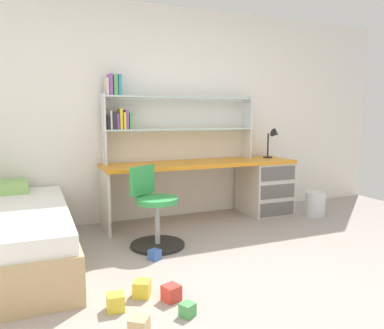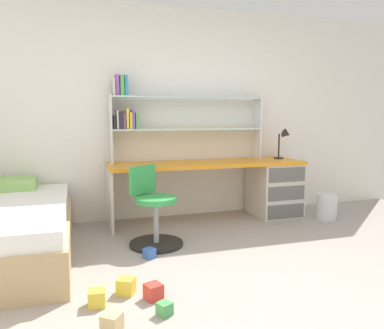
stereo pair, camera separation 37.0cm
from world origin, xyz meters
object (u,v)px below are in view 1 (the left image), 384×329
toy_block_blue_4 (155,255)px  swivel_chair (155,216)px  bookshelf_hutch (159,114)px  toy_block_red_3 (171,293)px  desk_lamp (274,138)px  toy_block_yellow_2 (142,288)px  desk (247,183)px  toy_block_yellow_5 (115,302)px  toy_block_green_1 (187,310)px  waste_bin (315,204)px  toy_block_natural_0 (139,326)px

toy_block_blue_4 → swivel_chair: bearing=72.0°
bookshelf_hutch → toy_block_red_3: bearing=-105.8°
desk_lamp → toy_block_yellow_2: desk_lamp is taller
desk → toy_block_red_3: (-1.64, -1.76, -0.35)m
toy_block_blue_4 → toy_block_yellow_5: 0.88m
bookshelf_hutch → toy_block_green_1: 2.55m
swivel_chair → toy_block_yellow_2: swivel_chair is taller
waste_bin → toy_block_yellow_2: waste_bin is taller
toy_block_natural_0 → toy_block_green_1: (0.33, 0.08, -0.01)m
toy_block_green_1 → toy_block_yellow_2: toy_block_yellow_2 is taller
toy_block_natural_0 → toy_block_green_1: toy_block_natural_0 is taller
toy_block_natural_0 → toy_block_yellow_2: size_ratio=0.92×
swivel_chair → desk: bearing=25.3°
toy_block_natural_0 → toy_block_red_3: bearing=45.3°
toy_block_natural_0 → toy_block_red_3: 0.44m
waste_bin → toy_block_blue_4: size_ratio=3.51×
bookshelf_hutch → toy_block_yellow_5: bookshelf_hutch is taller
toy_block_green_1 → toy_block_yellow_2: size_ratio=0.73×
desk_lamp → swivel_chair: 2.08m
toy_block_red_3 → toy_block_yellow_5: toy_block_yellow_5 is taller
desk_lamp → toy_block_blue_4: desk_lamp is taller
desk → toy_block_yellow_2: desk is taller
bookshelf_hutch → waste_bin: (1.85, -0.59, -1.12)m
bookshelf_hutch → waste_bin: size_ratio=6.02×
swivel_chair → toy_block_blue_4: 0.44m
swivel_chair → toy_block_natural_0: swivel_chair is taller
toy_block_yellow_2 → toy_block_yellow_5: (-0.21, -0.12, -0.00)m
swivel_chair → waste_bin: swivel_chair is taller
toy_block_green_1 → desk: bearing=50.8°
toy_block_yellow_2 → toy_block_green_1: bearing=-61.9°
bookshelf_hutch → toy_block_blue_4: bearing=-110.1°
toy_block_yellow_2 → toy_block_blue_4: (0.28, 0.61, -0.01)m
desk_lamp → toy_block_red_3: bearing=-138.9°
toy_block_green_1 → bookshelf_hutch: bearing=76.4°
toy_block_red_3 → desk: bearing=46.9°
toy_block_yellow_2 → desk_lamp: bearing=36.7°
toy_block_blue_4 → toy_block_natural_0: bearing=-111.6°
toy_block_green_1 → waste_bin: bearing=33.7°
waste_bin → toy_block_red_3: (-2.40, -1.35, -0.10)m
toy_block_red_3 → toy_block_blue_4: toy_block_red_3 is taller
desk → swivel_chair: size_ratio=3.03×
toy_block_blue_4 → toy_block_yellow_5: (-0.49, -0.73, 0.01)m
desk_lamp → toy_block_natural_0: bearing=-138.4°
swivel_chair → toy_block_green_1: bearing=-98.5°
desk_lamp → swivel_chair: bearing=-158.9°
toy_block_red_3 → swivel_chair: bearing=78.4°
desk → toy_block_natural_0: size_ratio=22.24×
bookshelf_hutch → toy_block_natural_0: bearing=-110.8°
desk_lamp → toy_block_yellow_5: 3.15m
bookshelf_hutch → toy_block_yellow_5: size_ratio=17.02×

